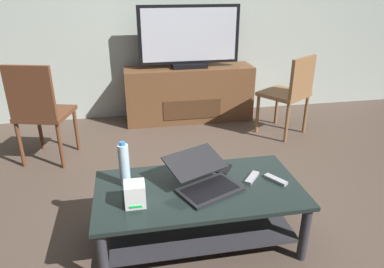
{
  "coord_description": "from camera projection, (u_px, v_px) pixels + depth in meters",
  "views": [
    {
      "loc": [
        -0.48,
        -2.17,
        1.6
      ],
      "look_at": [
        -0.03,
        0.19,
        0.55
      ],
      "focal_mm": 33.07,
      "sensor_mm": 36.0,
      "label": 1
    }
  ],
  "objects": [
    {
      "name": "ground_plane",
      "position": [
        201.0,
        211.0,
        2.67
      ],
      "size": [
        7.68,
        7.68,
        0.0
      ],
      "primitive_type": "plane",
      "color": "#4C3D33"
    },
    {
      "name": "coffee_table",
      "position": [
        199.0,
        204.0,
        2.27
      ],
      "size": [
        1.29,
        0.67,
        0.4
      ],
      "color": "black",
      "rests_on": "ground"
    },
    {
      "name": "media_cabinet",
      "position": [
        189.0,
        94.0,
        4.3
      ],
      "size": [
        1.53,
        0.41,
        0.66
      ],
      "color": "brown",
      "rests_on": "ground"
    },
    {
      "name": "television",
      "position": [
        189.0,
        38.0,
        4.02
      ],
      "size": [
        1.16,
        0.2,
        0.7
      ],
      "color": "black",
      "rests_on": "media_cabinet"
    },
    {
      "name": "dining_chair",
      "position": [
        290.0,
        91.0,
        3.8
      ],
      "size": [
        0.61,
        0.61,
        0.89
      ],
      "color": "brown",
      "rests_on": "ground"
    },
    {
      "name": "side_chair",
      "position": [
        40.0,
        109.0,
        3.18
      ],
      "size": [
        0.54,
        0.54,
        0.96
      ],
      "color": "#59331E",
      "rests_on": "ground"
    },
    {
      "name": "laptop",
      "position": [
        204.0,
        178.0,
        2.21
      ],
      "size": [
        0.5,
        0.51,
        0.18
      ],
      "color": "black",
      "rests_on": "coffee_table"
    },
    {
      "name": "router_box",
      "position": [
        135.0,
        194.0,
        2.03
      ],
      "size": [
        0.12,
        0.12,
        0.14
      ],
      "color": "white",
      "rests_on": "coffee_table"
    },
    {
      "name": "water_bottle_near",
      "position": [
        124.0,
        165.0,
        2.2
      ],
      "size": [
        0.07,
        0.07,
        0.3
      ],
      "color": "silver",
      "rests_on": "coffee_table"
    },
    {
      "name": "cell_phone",
      "position": [
        224.0,
        169.0,
        2.43
      ],
      "size": [
        0.14,
        0.16,
        0.01
      ],
      "primitive_type": "cube",
      "rotation": [
        0.0,
        0.0,
        -0.6
      ],
      "color": "black",
      "rests_on": "coffee_table"
    },
    {
      "name": "tv_remote",
      "position": [
        252.0,
        178.0,
        2.31
      ],
      "size": [
        0.14,
        0.15,
        0.02
      ],
      "primitive_type": "cube",
      "rotation": [
        0.0,
        0.0,
        -0.69
      ],
      "color": "#99999E",
      "rests_on": "coffee_table"
    },
    {
      "name": "soundbar_remote",
      "position": [
        276.0,
        180.0,
        2.29
      ],
      "size": [
        0.12,
        0.16,
        0.02
      ],
      "primitive_type": "cube",
      "rotation": [
        0.0,
        0.0,
        0.55
      ],
      "color": "#99999E",
      "rests_on": "coffee_table"
    }
  ]
}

